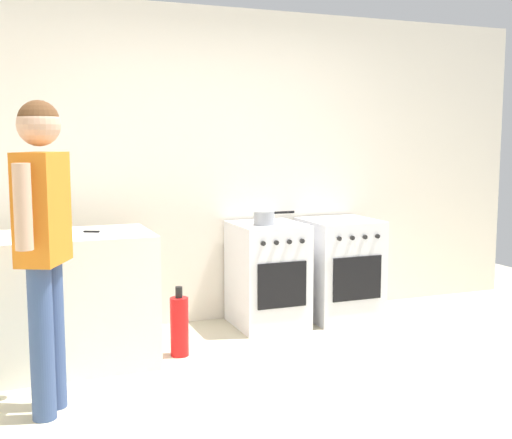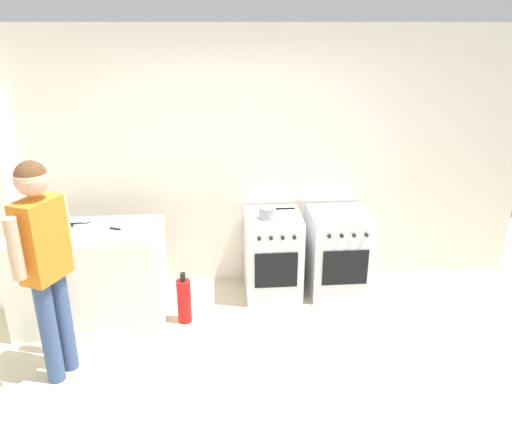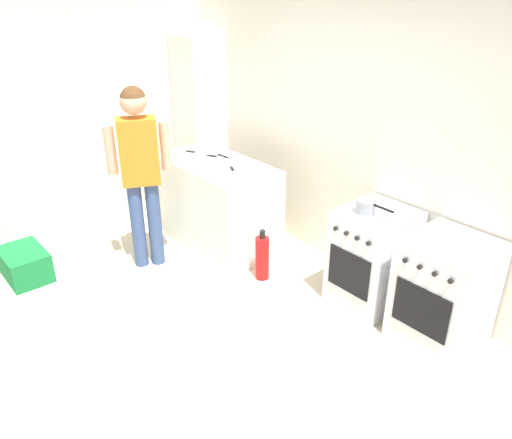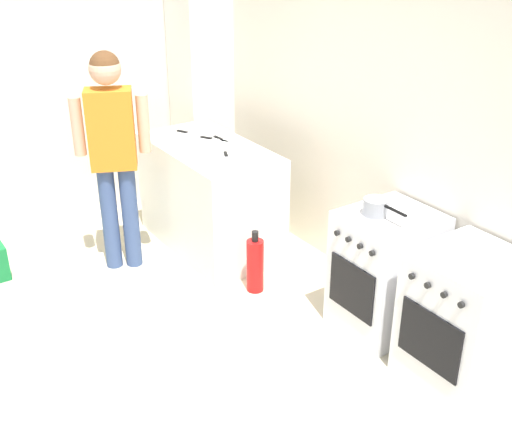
{
  "view_description": "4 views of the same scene",
  "coord_description": "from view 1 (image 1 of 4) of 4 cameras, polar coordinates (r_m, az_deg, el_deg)",
  "views": [
    {
      "loc": [
        -1.62,
        -3.2,
        1.52
      ],
      "look_at": [
        -0.05,
        0.8,
        0.99
      ],
      "focal_mm": 45.0,
      "sensor_mm": 36.0,
      "label": 1
    },
    {
      "loc": [
        -0.19,
        -2.93,
        2.59
      ],
      "look_at": [
        0.13,
        0.98,
        1.04
      ],
      "focal_mm": 35.0,
      "sensor_mm": 36.0,
      "label": 2
    },
    {
      "loc": [
        2.49,
        -1.53,
        2.56
      ],
      "look_at": [
        -0.03,
        0.61,
        0.94
      ],
      "focal_mm": 35.0,
      "sensor_mm": 36.0,
      "label": 3
    },
    {
      "loc": [
        2.96,
        -1.24,
        2.63
      ],
      "look_at": [
        -0.17,
        0.87,
        0.8
      ],
      "focal_mm": 45.0,
      "sensor_mm": 36.0,
      "label": 4
    }
  ],
  "objects": [
    {
      "name": "fire_extinguisher",
      "position": [
        4.62,
        -6.83,
        -9.36
      ],
      "size": [
        0.13,
        0.13,
        0.5
      ],
      "color": "red",
      "rests_on": "ground"
    },
    {
      "name": "knife_paring",
      "position": [
        4.47,
        -14.01,
        -1.06
      ],
      "size": [
        0.2,
        0.11,
        0.01
      ],
      "color": "silver",
      "rests_on": "counter_unit"
    },
    {
      "name": "person",
      "position": [
        3.66,
        -18.42,
        -0.65
      ],
      "size": [
        0.33,
        0.52,
        1.73
      ],
      "color": "#384C7A",
      "rests_on": "ground"
    },
    {
      "name": "ground_plane",
      "position": [
        3.9,
        5.25,
        -15.95
      ],
      "size": [
        8.0,
        8.0,
        0.0
      ],
      "primitive_type": "plane",
      "color": "beige"
    },
    {
      "name": "back_wall",
      "position": [
        5.4,
        -3.92,
        4.71
      ],
      "size": [
        6.0,
        0.1,
        2.6
      ],
      "primitive_type": "cube",
      "color": "silver",
      "rests_on": "ground"
    },
    {
      "name": "oven_right",
      "position": [
        5.57,
        7.42,
        -4.33
      ],
      "size": [
        0.59,
        0.62,
        0.85
      ],
      "color": "silver",
      "rests_on": "ground"
    },
    {
      "name": "knife_bread",
      "position": [
        4.58,
        -18.85,
        -1.05
      ],
      "size": [
        0.32,
        0.2,
        0.01
      ],
      "color": "silver",
      "rests_on": "counter_unit"
    },
    {
      "name": "oven_left",
      "position": [
        5.28,
        1.02,
        -4.9
      ],
      "size": [
        0.55,
        0.62,
        0.85
      ],
      "color": "silver",
      "rests_on": "ground"
    },
    {
      "name": "pot",
      "position": [
        5.1,
        0.76,
        0.15
      ],
      "size": [
        0.35,
        0.17,
        0.11
      ],
      "color": "gray",
      "rests_on": "oven_left"
    },
    {
      "name": "knife_chef",
      "position": [
        4.61,
        -18.2,
        -0.97
      ],
      "size": [
        0.31,
        0.05,
        0.01
      ],
      "color": "silver",
      "rests_on": "counter_unit"
    },
    {
      "name": "counter_unit",
      "position": [
        4.54,
        -17.47,
        -6.93
      ],
      "size": [
        1.3,
        0.7,
        0.9
      ],
      "primitive_type": "cube",
      "color": "silver",
      "rests_on": "ground"
    }
  ]
}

